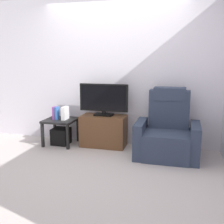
# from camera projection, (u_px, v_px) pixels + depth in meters

# --- Properties ---
(ground_plane) EXTENTS (6.40, 6.40, 0.00)m
(ground_plane) POSITION_uv_depth(u_px,v_px,m) (96.00, 164.00, 4.04)
(ground_plane) COLOR #BCB2AD
(wall_back) EXTENTS (6.40, 0.06, 2.60)m
(wall_back) POSITION_uv_depth(u_px,v_px,m) (115.00, 72.00, 4.86)
(wall_back) COLOR silver
(wall_back) RESTS_ON ground
(tv_stand) EXTENTS (0.79, 0.41, 0.55)m
(tv_stand) POSITION_uv_depth(u_px,v_px,m) (104.00, 131.00, 4.84)
(tv_stand) COLOR brown
(tv_stand) RESTS_ON ground
(television) EXTENTS (0.86, 0.20, 0.56)m
(television) POSITION_uv_depth(u_px,v_px,m) (104.00, 99.00, 4.75)
(television) COLOR black
(television) RESTS_ON tv_stand
(recliner_armchair) EXTENTS (0.98, 0.78, 1.08)m
(recliner_armchair) POSITION_uv_depth(u_px,v_px,m) (167.00, 133.00, 4.32)
(recliner_armchair) COLOR #2D384C
(recliner_armchair) RESTS_ON ground
(side_table) EXTENTS (0.54, 0.54, 0.46)m
(side_table) POSITION_uv_depth(u_px,v_px,m) (61.00, 123.00, 4.92)
(side_table) COLOR black
(side_table) RESTS_ON ground
(subwoofer_box) EXTENTS (0.30, 0.30, 0.30)m
(subwoofer_box) POSITION_uv_depth(u_px,v_px,m) (61.00, 136.00, 4.97)
(subwoofer_box) COLOR black
(subwoofer_box) RESTS_ON ground
(book_leftmost) EXTENTS (0.04, 0.11, 0.23)m
(book_leftmost) POSITION_uv_depth(u_px,v_px,m) (55.00, 113.00, 4.89)
(book_leftmost) COLOR purple
(book_leftmost) RESTS_ON side_table
(book_middle) EXTENTS (0.04, 0.12, 0.23)m
(book_middle) POSITION_uv_depth(u_px,v_px,m) (57.00, 113.00, 4.88)
(book_middle) COLOR #3366B2
(book_middle) RESTS_ON side_table
(game_console) EXTENTS (0.07, 0.20, 0.23)m
(game_console) POSITION_uv_depth(u_px,v_px,m) (65.00, 113.00, 4.87)
(game_console) COLOR white
(game_console) RESTS_ON side_table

